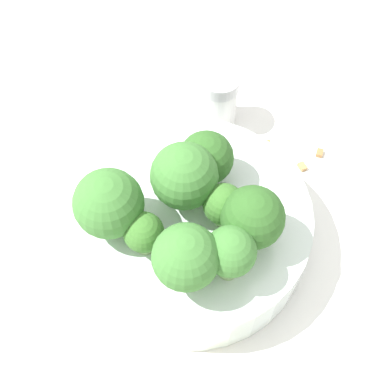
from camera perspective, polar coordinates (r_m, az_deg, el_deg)
ground_plane at (r=0.50m, az=0.00°, el=-5.12°), size 3.00×3.00×0.00m
bowl at (r=0.47m, az=0.00°, el=-3.73°), size 0.21×0.21×0.05m
broccoli_floret_0 at (r=0.43m, az=-0.82°, el=1.68°), size 0.06×0.06×0.07m
broccoli_floret_1 at (r=0.42m, az=-8.87°, el=-1.29°), size 0.06×0.06×0.06m
broccoli_floret_2 at (r=0.41m, az=6.48°, el=-2.80°), size 0.05×0.05×0.06m
broccoli_floret_3 at (r=0.42m, az=3.39°, el=-1.39°), size 0.03×0.03×0.05m
broccoli_floret_4 at (r=0.39m, az=-0.64°, el=-7.04°), size 0.05×0.05×0.07m
broccoli_floret_5 at (r=0.45m, az=1.54°, el=3.59°), size 0.05×0.05×0.05m
broccoli_floret_6 at (r=0.40m, az=3.89°, el=-6.61°), size 0.04×0.04×0.06m
broccoli_floret_7 at (r=0.42m, az=-5.16°, el=-4.41°), size 0.03×0.03×0.04m
pepper_shaker at (r=0.55m, az=2.89°, el=9.89°), size 0.04×0.04×0.06m
almond_crumb_0 at (r=0.56m, az=13.50°, el=4.19°), size 0.01×0.01×0.01m
almond_crumb_1 at (r=0.56m, az=7.96°, el=5.22°), size 0.01×0.01×0.01m
almond_crumb_2 at (r=0.55m, az=11.71°, el=2.80°), size 0.01×0.01×0.01m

